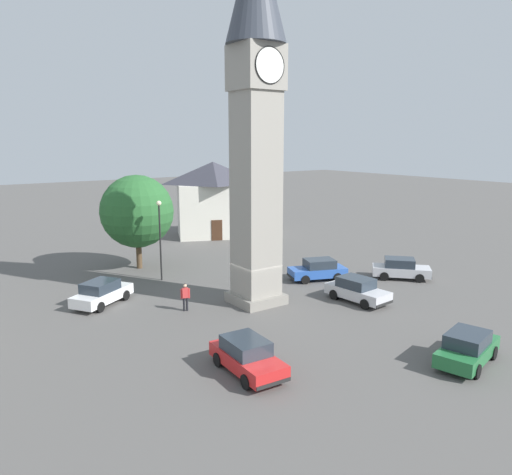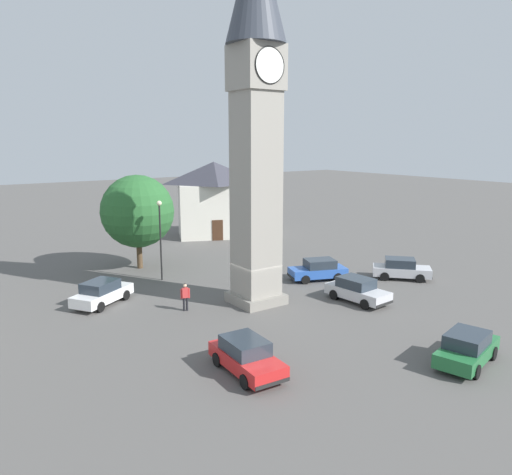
{
  "view_description": "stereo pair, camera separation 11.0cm",
  "coord_description": "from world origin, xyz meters",
  "px_view_note": "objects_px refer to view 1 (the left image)",
  "views": [
    {
      "loc": [
        -17.21,
        -24.18,
        10.07
      ],
      "look_at": [
        0.0,
        0.0,
        4.17
      ],
      "focal_mm": 34.62,
      "sensor_mm": 36.0,
      "label": 1
    },
    {
      "loc": [
        -17.12,
        -24.24,
        10.07
      ],
      "look_at": [
        0.0,
        0.0,
        4.17
      ],
      "focal_mm": 34.62,
      "sensor_mm": 36.0,
      "label": 2
    }
  ],
  "objects_px": {
    "car_red_corner": "(102,293)",
    "car_blue_kerb": "(357,290)",
    "car_white_side": "(401,269)",
    "pedestrian": "(185,295)",
    "tree": "(137,211)",
    "lamp_post": "(160,229)",
    "clock_tower": "(256,86)",
    "car_green_alley": "(247,356)",
    "car_black_far": "(468,348)",
    "car_silver_kerb": "(318,270)",
    "building_terrace_right": "(213,198)"
  },
  "relations": [
    {
      "from": "car_white_side",
      "to": "car_green_alley",
      "type": "xyz_separation_m",
      "value": [
        -17.66,
        -5.76,
        0.0
      ]
    },
    {
      "from": "clock_tower",
      "to": "car_black_far",
      "type": "xyz_separation_m",
      "value": [
        2.84,
        -12.64,
        -12.35
      ]
    },
    {
      "from": "car_red_corner",
      "to": "pedestrian",
      "type": "relative_size",
      "value": 2.59
    },
    {
      "from": "car_black_far",
      "to": "tree",
      "type": "height_order",
      "value": "tree"
    },
    {
      "from": "pedestrian",
      "to": "lamp_post",
      "type": "height_order",
      "value": "lamp_post"
    },
    {
      "from": "car_blue_kerb",
      "to": "car_green_alley",
      "type": "height_order",
      "value": "same"
    },
    {
      "from": "building_terrace_right",
      "to": "lamp_post",
      "type": "bearing_deg",
      "value": -133.54
    },
    {
      "from": "car_red_corner",
      "to": "car_black_far",
      "type": "height_order",
      "value": "same"
    },
    {
      "from": "car_red_corner",
      "to": "lamp_post",
      "type": "xyz_separation_m",
      "value": [
        5.34,
        2.91,
        3.05
      ]
    },
    {
      "from": "clock_tower",
      "to": "pedestrian",
      "type": "xyz_separation_m",
      "value": [
        -4.34,
        1.17,
        -12.1
      ]
    },
    {
      "from": "car_silver_kerb",
      "to": "building_terrace_right",
      "type": "distance_m",
      "value": 19.36
    },
    {
      "from": "car_blue_kerb",
      "to": "car_silver_kerb",
      "type": "bearing_deg",
      "value": 75.26
    },
    {
      "from": "car_green_alley",
      "to": "pedestrian",
      "type": "relative_size",
      "value": 2.5
    },
    {
      "from": "car_blue_kerb",
      "to": "lamp_post",
      "type": "height_order",
      "value": "lamp_post"
    },
    {
      "from": "car_silver_kerb",
      "to": "car_green_alley",
      "type": "bearing_deg",
      "value": -143.99
    },
    {
      "from": "pedestrian",
      "to": "lamp_post",
      "type": "bearing_deg",
      "value": 76.62
    },
    {
      "from": "car_red_corner",
      "to": "car_blue_kerb",
      "type": "bearing_deg",
      "value": -33.25
    },
    {
      "from": "car_blue_kerb",
      "to": "car_green_alley",
      "type": "distance_m",
      "value": 11.83
    },
    {
      "from": "car_black_far",
      "to": "car_red_corner",
      "type": "bearing_deg",
      "value": 121.37
    },
    {
      "from": "car_blue_kerb",
      "to": "tree",
      "type": "height_order",
      "value": "tree"
    },
    {
      "from": "car_green_alley",
      "to": "lamp_post",
      "type": "height_order",
      "value": "lamp_post"
    },
    {
      "from": "car_blue_kerb",
      "to": "car_white_side",
      "type": "distance_m",
      "value": 6.75
    },
    {
      "from": "car_green_alley",
      "to": "car_red_corner",
      "type": "bearing_deg",
      "value": 99.79
    },
    {
      "from": "clock_tower",
      "to": "car_blue_kerb",
      "type": "distance_m",
      "value": 13.9
    },
    {
      "from": "car_black_far",
      "to": "car_green_alley",
      "type": "height_order",
      "value": "same"
    },
    {
      "from": "clock_tower",
      "to": "car_silver_kerb",
      "type": "distance_m",
      "value": 14.11
    },
    {
      "from": "car_white_side",
      "to": "lamp_post",
      "type": "xyz_separation_m",
      "value": [
        -14.51,
        9.87,
        3.05
      ]
    },
    {
      "from": "car_white_side",
      "to": "tree",
      "type": "bearing_deg",
      "value": 135.92
    },
    {
      "from": "pedestrian",
      "to": "lamp_post",
      "type": "distance_m",
      "value": 7.66
    },
    {
      "from": "lamp_post",
      "to": "pedestrian",
      "type": "bearing_deg",
      "value": -103.38
    },
    {
      "from": "car_silver_kerb",
      "to": "tree",
      "type": "height_order",
      "value": "tree"
    },
    {
      "from": "clock_tower",
      "to": "car_white_side",
      "type": "distance_m",
      "value": 17.18
    },
    {
      "from": "car_silver_kerb",
      "to": "car_white_side",
      "type": "distance_m",
      "value": 6.14
    },
    {
      "from": "car_blue_kerb",
      "to": "car_black_far",
      "type": "height_order",
      "value": "same"
    },
    {
      "from": "building_terrace_right",
      "to": "lamp_post",
      "type": "xyz_separation_m",
      "value": [
        -11.77,
        -12.38,
        -0.18
      ]
    },
    {
      "from": "clock_tower",
      "to": "building_terrace_right",
      "type": "bearing_deg",
      "value": 66.11
    },
    {
      "from": "building_terrace_right",
      "to": "tree",
      "type": "bearing_deg",
      "value": -145.05
    },
    {
      "from": "pedestrian",
      "to": "tree",
      "type": "distance_m",
      "value": 11.78
    },
    {
      "from": "car_red_corner",
      "to": "tree",
      "type": "relative_size",
      "value": 0.59
    },
    {
      "from": "car_silver_kerb",
      "to": "building_terrace_right",
      "type": "relative_size",
      "value": 0.48
    },
    {
      "from": "car_silver_kerb",
      "to": "car_red_corner",
      "type": "xyz_separation_m",
      "value": [
        -14.69,
        3.65,
        0.0
      ]
    },
    {
      "from": "lamp_post",
      "to": "building_terrace_right",
      "type": "bearing_deg",
      "value": 46.46
    },
    {
      "from": "pedestrian",
      "to": "car_black_far",
      "type": "bearing_deg",
      "value": -62.52
    },
    {
      "from": "clock_tower",
      "to": "tree",
      "type": "distance_m",
      "value": 15.19
    },
    {
      "from": "car_white_side",
      "to": "pedestrian",
      "type": "distance_m",
      "value": 16.43
    },
    {
      "from": "tree",
      "to": "lamp_post",
      "type": "distance_m",
      "value": 4.24
    },
    {
      "from": "pedestrian",
      "to": "car_green_alley",
      "type": "bearing_deg",
      "value": -99.75
    },
    {
      "from": "car_red_corner",
      "to": "car_green_alley",
      "type": "relative_size",
      "value": 1.04
    },
    {
      "from": "building_terrace_right",
      "to": "car_black_far",
      "type": "bearing_deg",
      "value": -100.66
    },
    {
      "from": "car_black_far",
      "to": "car_blue_kerb",
      "type": "bearing_deg",
      "value": 74.78
    }
  ]
}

